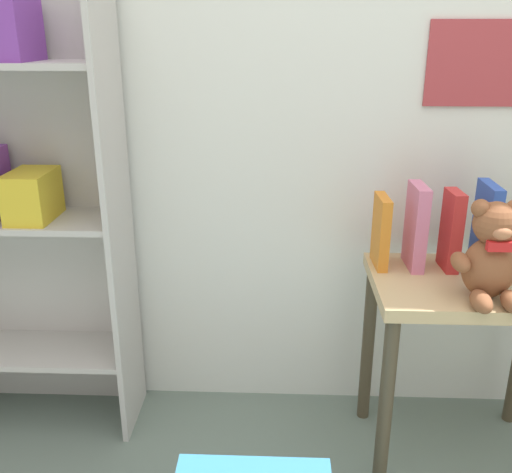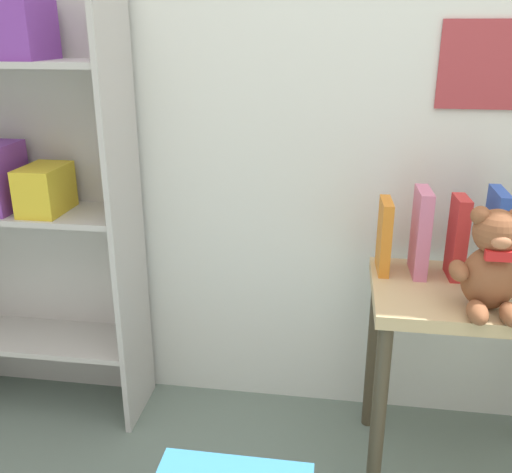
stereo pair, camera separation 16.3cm
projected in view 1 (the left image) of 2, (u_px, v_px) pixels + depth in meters
wall_back at (355, 31)px, 1.68m from camera, size 4.80×0.07×2.50m
bookshelf_side at (12, 187)px, 1.73m from camera, size 0.67×0.26×1.42m
display_table at (467, 315)px, 1.64m from camera, size 0.55×0.39×0.59m
teddy_bear at (492, 255)px, 1.45m from camera, size 0.20×0.19×0.27m
book_standing_orange at (381, 231)px, 1.67m from camera, size 0.03×0.13×0.21m
book_standing_pink at (416, 227)px, 1.65m from camera, size 0.04×0.14×0.25m
book_standing_red at (451, 231)px, 1.64m from camera, size 0.04×0.10×0.23m
book_standing_blue at (486, 227)px, 1.64m from camera, size 0.03×0.15×0.25m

